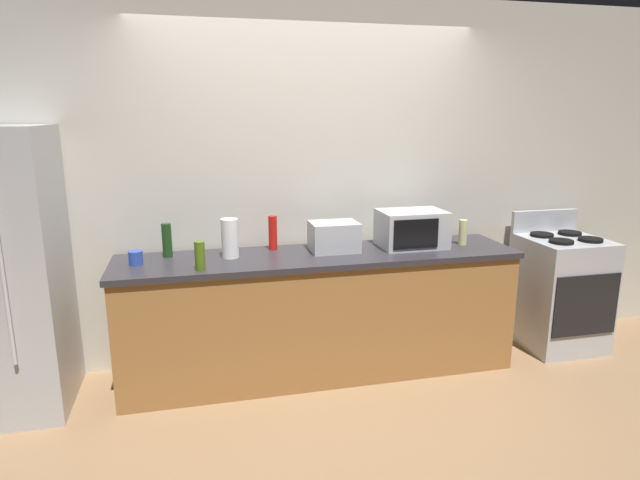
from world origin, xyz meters
TOP-DOWN VIEW (x-y plane):
  - ground_plane at (0.00, 0.00)m, footprint 8.00×8.00m
  - back_wall at (0.00, 0.81)m, footprint 6.40×0.10m
  - counter_run at (0.00, 0.40)m, footprint 2.84×0.64m
  - stove_range at (2.00, 0.40)m, footprint 0.60×0.61m
  - microwave at (0.71, 0.45)m, footprint 0.48×0.35m
  - toaster_oven at (0.12, 0.46)m, footprint 0.34×0.26m
  - paper_towel_roll at (-0.62, 0.45)m, footprint 0.12×0.12m
  - bottle_olive_oil at (-0.83, 0.18)m, footprint 0.07×0.07m
  - bottle_wine at (-1.04, 0.57)m, footprint 0.07×0.07m
  - bottle_vinegar at (1.11, 0.41)m, footprint 0.06×0.06m
  - bottle_hot_sauce at (-0.30, 0.60)m, footprint 0.06×0.06m
  - mug_blue at (-1.24, 0.41)m, footprint 0.09×0.09m

SIDE VIEW (x-z plane):
  - ground_plane at x=0.00m, z-range 0.00..0.00m
  - counter_run at x=0.00m, z-range 0.00..0.90m
  - stove_range at x=2.00m, z-range -0.08..1.00m
  - mug_blue at x=-1.24m, z-range 0.90..0.99m
  - bottle_olive_oil at x=-0.83m, z-range 0.90..1.09m
  - bottle_vinegar at x=1.11m, z-range 0.90..1.09m
  - toaster_oven at x=0.12m, z-range 0.90..1.11m
  - bottle_wine at x=-1.04m, z-range 0.90..1.14m
  - bottle_hot_sauce at x=-0.30m, z-range 0.90..1.15m
  - microwave at x=0.71m, z-range 0.90..1.17m
  - paper_towel_roll at x=-0.62m, z-range 0.90..1.17m
  - back_wall at x=0.00m, z-range 0.00..2.70m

